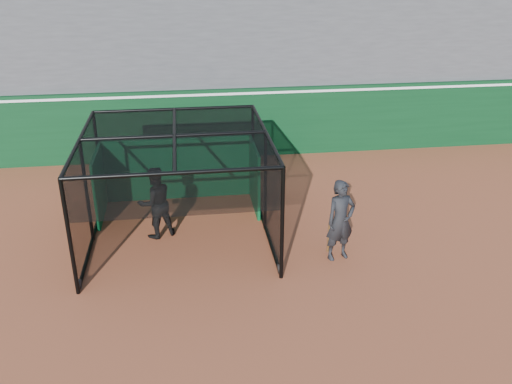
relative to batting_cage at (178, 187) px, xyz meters
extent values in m
plane|color=#974A2C|center=(0.84, -2.68, -1.37)|extent=(120.00, 120.00, 0.00)
cube|color=#093417|center=(0.84, 5.82, -0.12)|extent=(50.00, 0.45, 2.50)
cube|color=white|center=(0.84, 5.82, 0.98)|extent=(50.00, 0.50, 0.08)
cube|color=#4C4C4F|center=(0.84, 9.70, 2.50)|extent=(50.00, 7.85, 7.75)
cube|color=#074821|center=(0.00, 2.32, -0.42)|extent=(4.44, 0.10, 1.90)
cylinder|color=black|center=(-2.28, -2.27, -1.26)|extent=(0.08, 0.22, 0.22)
cylinder|color=black|center=(2.28, -2.27, -1.26)|extent=(0.08, 0.22, 0.22)
cylinder|color=black|center=(-2.28, 2.24, -1.26)|extent=(0.08, 0.22, 0.22)
cylinder|color=black|center=(2.28, 2.24, -1.26)|extent=(0.08, 0.22, 0.22)
imported|color=black|center=(-0.60, -0.03, -0.40)|extent=(1.15, 1.04, 1.94)
imported|color=black|center=(3.84, -1.77, -0.35)|extent=(0.85, 0.67, 2.04)
cylinder|color=#593819|center=(3.59, -1.72, -0.82)|extent=(0.15, 0.37, 0.97)
camera|label=1|loc=(0.25, -12.92, 5.60)|focal=38.00mm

